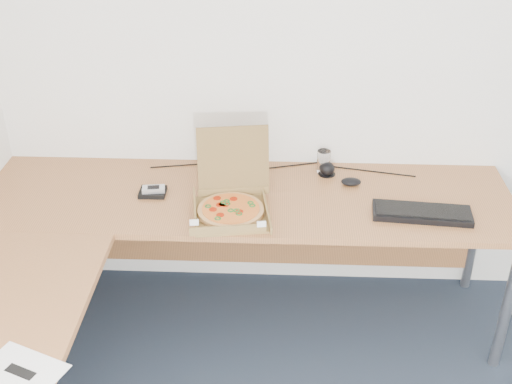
{
  "coord_description": "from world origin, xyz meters",
  "views": [
    {
      "loc": [
        -0.34,
        -1.26,
        2.31
      ],
      "look_at": [
        -0.45,
        1.28,
        0.82
      ],
      "focal_mm": 46.19,
      "sensor_mm": 36.0,
      "label": 1
    }
  ],
  "objects_px": {
    "desk": "(164,251)",
    "pizza_box": "(231,205)",
    "keyboard": "(422,213)",
    "wallet": "(153,192)",
    "drinking_glass": "(324,161)"
  },
  "relations": [
    {
      "from": "desk",
      "to": "drinking_glass",
      "type": "height_order",
      "value": "drinking_glass"
    },
    {
      "from": "desk",
      "to": "wallet",
      "type": "bearing_deg",
      "value": 105.83
    },
    {
      "from": "pizza_box",
      "to": "wallet",
      "type": "xyz_separation_m",
      "value": [
        -0.38,
        0.15,
        -0.03
      ]
    },
    {
      "from": "drinking_glass",
      "to": "desk",
      "type": "bearing_deg",
      "value": -135.79
    },
    {
      "from": "desk",
      "to": "keyboard",
      "type": "distance_m",
      "value": 1.15
    },
    {
      "from": "desk",
      "to": "pizza_box",
      "type": "relative_size",
      "value": 6.5
    },
    {
      "from": "desk",
      "to": "drinking_glass",
      "type": "bearing_deg",
      "value": 44.21
    },
    {
      "from": "desk",
      "to": "wallet",
      "type": "distance_m",
      "value": 0.44
    },
    {
      "from": "pizza_box",
      "to": "wallet",
      "type": "relative_size",
      "value": 3.11
    },
    {
      "from": "desk",
      "to": "pizza_box",
      "type": "distance_m",
      "value": 0.38
    },
    {
      "from": "desk",
      "to": "pizza_box",
      "type": "height_order",
      "value": "pizza_box"
    },
    {
      "from": "drinking_glass",
      "to": "wallet",
      "type": "xyz_separation_m",
      "value": [
        -0.81,
        -0.26,
        -0.05
      ]
    },
    {
      "from": "pizza_box",
      "to": "drinking_glass",
      "type": "height_order",
      "value": "pizza_box"
    },
    {
      "from": "keyboard",
      "to": "wallet",
      "type": "xyz_separation_m",
      "value": [
        -1.24,
        0.14,
        -0.0
      ]
    },
    {
      "from": "keyboard",
      "to": "wallet",
      "type": "distance_m",
      "value": 1.24
    }
  ]
}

